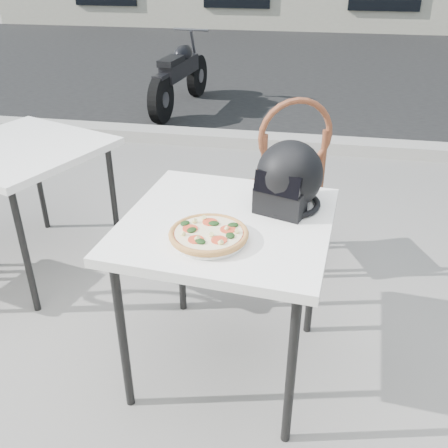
% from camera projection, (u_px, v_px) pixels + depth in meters
% --- Properties ---
extents(ground, '(80.00, 80.00, 0.00)m').
position_uv_depth(ground, '(218.00, 355.00, 2.49)').
color(ground, gray).
rests_on(ground, ground).
extents(street_asphalt, '(30.00, 8.00, 0.00)m').
position_uv_depth(street_asphalt, '(297.00, 66.00, 8.51)').
color(street_asphalt, black).
rests_on(street_asphalt, ground).
extents(curb, '(30.00, 0.25, 0.12)m').
position_uv_depth(curb, '(275.00, 142.00, 5.04)').
color(curb, '#ABA8A0').
rests_on(curb, ground).
extents(cafe_table_main, '(0.92, 0.92, 0.80)m').
position_uv_depth(cafe_table_main, '(227.00, 235.00, 2.09)').
color(cafe_table_main, white).
rests_on(cafe_table_main, ground).
extents(plate, '(0.29, 0.29, 0.02)m').
position_uv_depth(plate, '(209.00, 238.00, 1.90)').
color(plate, white).
rests_on(plate, cafe_table_main).
extents(pizza, '(0.37, 0.37, 0.04)m').
position_uv_depth(pizza, '(209.00, 234.00, 1.89)').
color(pizza, '#C48947').
rests_on(pizza, plate).
extents(helmet, '(0.36, 0.37, 0.29)m').
position_uv_depth(helmet, '(288.00, 179.00, 2.09)').
color(helmet, black).
rests_on(helmet, cafe_table_main).
extents(cafe_chair_main, '(0.56, 0.56, 1.11)m').
position_uv_depth(cafe_chair_main, '(286.00, 178.00, 2.88)').
color(cafe_chair_main, brown).
rests_on(cafe_chair_main, ground).
extents(cafe_table_side, '(1.08, 1.08, 0.79)m').
position_uv_depth(cafe_table_side, '(21.00, 158.00, 2.87)').
color(cafe_table_side, white).
rests_on(cafe_table_side, ground).
extents(motorcycle, '(0.46, 1.79, 0.89)m').
position_uv_depth(motorcycle, '(180.00, 76.00, 6.13)').
color(motorcycle, black).
rests_on(motorcycle, street_asphalt).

